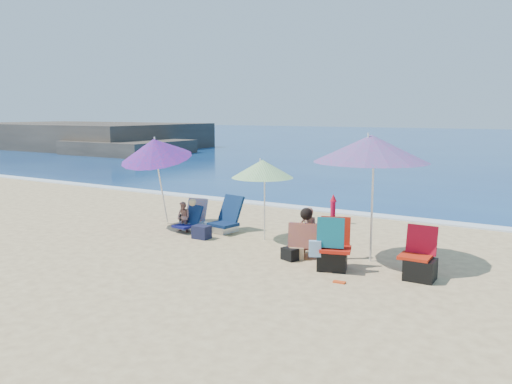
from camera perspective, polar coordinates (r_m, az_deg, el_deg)
The scene contains 19 objects.
ground at distance 10.03m, azimuth -1.51°, elevation -7.11°, with size 120.00×120.00×0.00m.
sea at distance 53.44m, azimuth 25.67°, elevation 4.93°, with size 120.00×80.00×0.12m.
foam at distance 14.47m, azimuth 9.48°, elevation -2.20°, with size 120.00×0.50×0.04m.
headland at distance 42.86m, azimuth -18.26°, elevation 5.45°, with size 20.50×11.50×2.60m.
umbrella_turquoise at distance 9.51m, azimuth 12.61°, elevation 4.70°, with size 2.51×2.51×2.39m.
umbrella_striped at distance 10.99m, azimuth 0.72°, elevation 2.57°, with size 1.66×1.66×1.78m.
umbrella_blue at distance 12.48m, azimuth -11.09°, elevation 4.69°, with size 1.92×1.98×2.31m.
furled_umbrella at distance 9.79m, azimuth 8.47°, elevation -3.51°, with size 0.17×0.19×1.24m.
chair_navy at distance 12.05m, azimuth -3.53°, elevation -3.35°, with size 0.80×0.87×0.82m.
chair_rainbow at distance 12.35m, azimuth -6.82°, elevation -3.24°, with size 0.67×0.74×0.70m.
camp_chair_left at distance 9.05m, azimuth 17.65°, elevation -7.57°, with size 0.59×0.51×0.88m.
camp_chair_right at distance 9.21m, azimuth 8.40°, elevation -6.42°, with size 0.71×0.72×0.96m.
person_center at distance 9.93m, azimuth 5.72°, elevation -4.51°, with size 0.73×0.73×0.97m.
person_left at distance 12.04m, azimuth -7.83°, elevation -2.74°, with size 0.57×0.63×0.79m.
bag_navy_a at distance 11.43m, azimuth -6.04°, elevation -4.43°, with size 0.37×0.27×0.29m.
bag_black_a at distance 12.97m, azimuth -7.76°, elevation -3.00°, with size 0.38×0.35×0.23m.
bag_tan at distance 9.85m, azimuth 4.54°, elevation -6.74°, with size 0.33×0.29×0.23m.
bag_black_b at distance 9.77m, azimuth 3.75°, elevation -6.86°, with size 0.35×0.30×0.23m.
orange_item at distance 8.63m, azimuth 9.19°, elevation -9.80°, with size 0.21×0.10×0.03m.
Camera 1 is at (5.22, -8.11, 2.75)m, focal length 36.19 mm.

